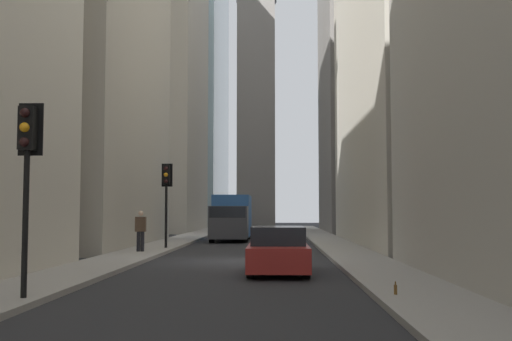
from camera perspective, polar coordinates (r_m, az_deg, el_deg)
ground_plane at (r=22.46m, az=-1.54°, el=-8.70°), size 135.00×135.00×0.00m
sidewalk_right at (r=23.16m, az=-12.85°, el=-8.28°), size 90.00×2.20×0.14m
sidewalk_left at (r=22.64m, az=10.03°, el=-8.42°), size 90.00×2.20×0.14m
building_left_far at (r=53.49m, az=11.90°, el=8.02°), size 12.95×10.00×25.61m
building_right_far at (r=56.62m, az=-10.55°, el=10.25°), size 14.42×10.00×31.22m
church_spire at (r=69.00m, az=0.04°, el=11.42°), size 4.63×4.63×38.44m
delivery_truck at (r=37.22m, az=-2.37°, el=-4.51°), size 6.46×2.25×2.84m
sedan_red at (r=18.14m, az=2.13°, el=-7.76°), size 4.30×1.78×1.42m
traffic_light_foreground at (r=13.05m, az=-21.13°, el=1.58°), size 0.43×0.52×4.00m
traffic_light_midblock at (r=28.42m, az=-8.60°, el=-1.44°), size 0.43×0.52×3.98m
pedestrian at (r=26.06m, az=-11.02°, el=-5.55°), size 0.26×0.44×1.74m
discarded_bottle at (r=13.04m, az=13.25°, el=-11.04°), size 0.07×0.07×0.27m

